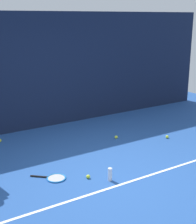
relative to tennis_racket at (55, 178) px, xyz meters
name	(u,v)px	position (x,y,z in m)	size (l,w,h in m)	color
ground_plane	(111,174)	(0.88, -0.35, -0.01)	(12.00, 12.00, 0.00)	#234C93
back_fence	(38,72)	(0.88, 2.65, 1.34)	(10.00, 0.10, 2.70)	#141E38
court_line	(125,183)	(0.88, -0.75, -0.01)	(9.00, 0.05, 0.00)	white
tennis_racket	(55,178)	(0.00, 0.00, 0.00)	(0.57, 0.55, 0.03)	black
tennis_ball_near_player	(88,177)	(0.47, -0.29, 0.02)	(0.07, 0.07, 0.07)	#CCE033
tennis_ball_by_fence	(0,140)	(-0.26, 2.15, 0.02)	(0.07, 0.07, 0.07)	#CCE033
tennis_ball_mid_court	(116,137)	(1.95, 0.99, 0.02)	(0.07, 0.07, 0.07)	#CCE033
tennis_ball_far_left	(167,137)	(2.91, 0.40, 0.02)	(0.07, 0.07, 0.07)	#CCE033
water_bottle	(110,174)	(0.74, -0.54, 0.10)	(0.07, 0.07, 0.22)	white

